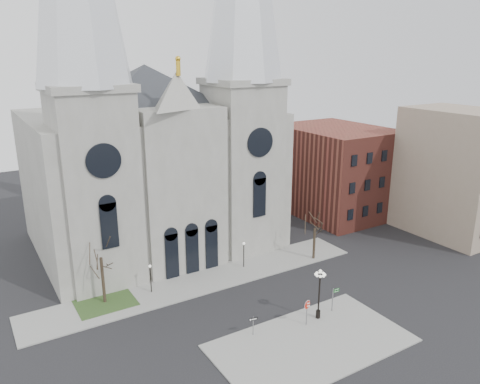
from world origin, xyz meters
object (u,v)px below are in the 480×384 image
one_way_sign (253,322)px  street_name_sign (333,298)px  globe_lamp (319,288)px  stop_sign (307,307)px

one_way_sign → street_name_sign: (9.28, -0.66, 0.15)m
globe_lamp → street_name_sign: (2.17, 0.25, -1.84)m
stop_sign → street_name_sign: stop_sign is taller
globe_lamp → street_name_sign: 2.86m
stop_sign → globe_lamp: bearing=17.5°
one_way_sign → stop_sign: bearing=-2.1°
globe_lamp → street_name_sign: size_ratio=2.09×
globe_lamp → street_name_sign: bearing=6.7°
stop_sign → globe_lamp: (1.76, 0.33, 1.43)m
stop_sign → one_way_sign: 5.52m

